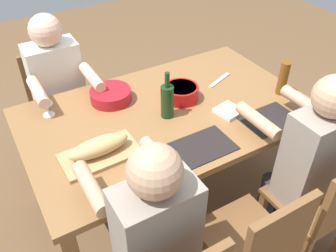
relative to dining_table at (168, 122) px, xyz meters
The scene contains 19 objects.
ground_plane 0.66m from the dining_table, ahead, with size 8.00×8.00×0.00m, color brown.
dining_table is the anchor object (origin of this frame).
chair_near_right 0.99m from the dining_table, 61.07° to the right, with size 0.40×0.40×0.85m.
diner_near_right 0.82m from the dining_table, 54.83° to the right, with size 0.41×0.53×1.20m.
chair_far_left 0.99m from the dining_table, 118.93° to the left, with size 0.40×0.40×0.85m.
diner_far_left 0.82m from the dining_table, 125.17° to the left, with size 0.41×0.53×1.20m.
chair_near_center 0.87m from the dining_table, 90.00° to the right, with size 0.40×0.40×0.85m.
diner_near_left 0.82m from the dining_table, 125.17° to the right, with size 0.41×0.53×1.20m.
serving_bowl_fruit 0.21m from the dining_table, 28.58° to the left, with size 0.21×0.21×0.09m.
serving_bowl_salad 0.40m from the dining_table, 130.70° to the left, with size 0.26×0.26×0.07m.
cutting_board 0.53m from the dining_table, 162.22° to the right, with size 0.40×0.22×0.02m, color tan.
bread_loaf 0.54m from the dining_table, 162.22° to the right, with size 0.32×0.11×0.09m, color tan.
wine_bottle 0.19m from the dining_table, 126.80° to the right, with size 0.08×0.08×0.29m.
beer_bottle 0.78m from the dining_table, 14.62° to the right, with size 0.06×0.06×0.22m, color brown.
wine_glass 0.73m from the dining_table, 152.66° to the left, with size 0.08×0.08×0.17m.
placemat_near_right 0.60m from the dining_table, 38.16° to the right, with size 0.32×0.23×0.01m, color black.
placemat_near_center 0.38m from the dining_table, 90.00° to the right, with size 0.32×0.23×0.01m, color black.
carving_knife 0.51m from the dining_table, 15.31° to the left, with size 0.23×0.02×0.01m, color silver.
napkin_stack 0.37m from the dining_table, 32.10° to the right, with size 0.14×0.14×0.02m, color white.
Camera 1 is at (-0.88, -1.50, 2.00)m, focal length 38.06 mm.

